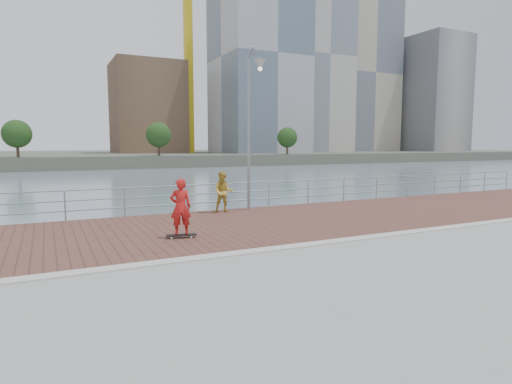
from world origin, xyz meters
name	(u,v)px	position (x,y,z in m)	size (l,w,h in m)	color
water	(289,321)	(0.00, 0.00, -2.00)	(400.00, 400.00, 0.00)	slate
seawall	(446,375)	(0.00, -5.00, -1.00)	(40.00, 24.00, 2.00)	gray
brick_lane	(235,225)	(0.00, 3.60, 0.01)	(40.00, 6.80, 0.02)	brown
curb	(289,247)	(0.00, 0.00, 0.03)	(40.00, 0.40, 0.06)	#B7B5AD
far_shore	(68,157)	(0.00, 122.50, -0.75)	(320.00, 95.00, 2.50)	#4C5142
guardrail	(202,195)	(0.00, 7.00, 0.69)	(39.06, 0.06, 1.13)	#8C9EA8
street_lamp	(254,101)	(1.88, 6.04, 4.46)	(0.46, 1.33, 6.28)	gray
skateboard	(181,235)	(-2.23, 2.42, 0.10)	(0.90, 0.38, 0.10)	black
skateboarder	(181,207)	(-2.23, 2.42, 0.93)	(0.60, 0.40, 1.65)	red
bystander	(223,192)	(0.63, 6.24, 0.84)	(0.80, 0.62, 1.64)	gold
tower_crane	(178,27)	(27.36, 104.00, 33.50)	(47.00, 2.00, 50.70)	gold
skyline	(186,68)	(29.44, 104.46, 23.34)	(233.00, 41.00, 58.35)	#ADA38E
shoreline_trees	(66,136)	(-2.06, 77.00, 4.37)	(109.37, 5.05, 6.73)	#473323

